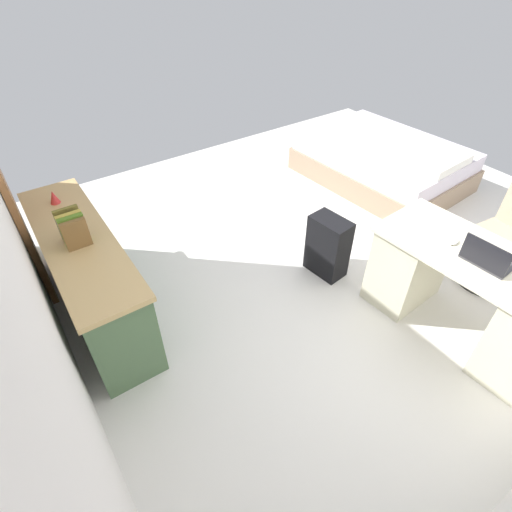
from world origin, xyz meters
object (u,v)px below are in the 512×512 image
laptop (487,258)px  suitcase_black (328,246)px  office_chair (505,241)px  computer_mouse (453,241)px  desk (465,294)px  figurine_small (54,197)px  bed (383,162)px  credenza (90,275)px

laptop → suitcase_black: bearing=15.0°
office_chair → computer_mouse: 0.92m
desk → laptop: (-0.05, 0.06, 0.41)m
suitcase_black → figurine_small: (1.28, 1.90, 0.54)m
office_chair → laptop: size_ratio=2.92×
bed → suitcase_black: size_ratio=3.43×
office_chair → credenza: (1.65, 3.09, -0.03)m
suitcase_black → laptop: (-1.15, -0.31, 0.51)m
suitcase_black → computer_mouse: 1.06m
credenza → suitcase_black: 2.04m
figurine_small → credenza: bearing=-179.8°
office_chair → suitcase_black: (0.93, 1.19, -0.13)m
office_chair → figurine_small: 3.82m
desk → suitcase_black: (1.10, 0.36, -0.10)m
bed → suitcase_black: 1.97m
office_chair → computer_mouse: size_ratio=9.40×
bed → figurine_small: bearing=84.1°
bed → laptop: (-2.05, 1.45, 0.56)m
figurine_small → office_chair: bearing=-125.6°
laptop → computer_mouse: laptop is taller
credenza → figurine_small: 0.71m
desk → credenza: size_ratio=0.82×
computer_mouse → office_chair: bearing=-96.4°
computer_mouse → bed: bearing=-41.8°
computer_mouse → suitcase_black: bearing=17.3°
bed → computer_mouse: computer_mouse is taller
credenza → office_chair: bearing=-118.1°
laptop → figurine_small: size_ratio=2.93×
desk → figurine_small: size_ratio=13.42×
office_chair → laptop: laptop is taller
credenza → suitcase_black: (-0.72, -1.90, -0.10)m
office_chair → computer_mouse: office_chair is taller
laptop → figurine_small: 3.29m
credenza → figurine_small: figurine_small is taller
bed → suitcase_black: same height
bed → laptop: laptop is taller
office_chair → laptop: bearing=103.9°
suitcase_black → credenza: bearing=62.9°
credenza → computer_mouse: computer_mouse is taller
credenza → computer_mouse: 2.78m
credenza → laptop: size_ratio=5.58×
office_chair → laptop: 0.98m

